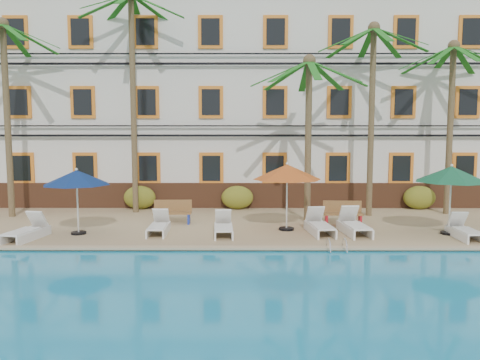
{
  "coord_description": "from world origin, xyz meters",
  "views": [
    {
      "loc": [
        -0.08,
        -15.15,
        3.88
      ],
      "look_at": [
        -0.13,
        3.0,
        2.0
      ],
      "focal_mm": 35.0,
      "sensor_mm": 36.0,
      "label": 1
    }
  ],
  "objects_px": {
    "palm_d": "(372,92)",
    "bench_right": "(343,213)",
    "palm_e": "(451,102)",
    "lounger_a": "(27,231)",
    "palm_b": "(133,74)",
    "umbrella_green": "(451,174)",
    "bench_left": "(172,212)",
    "pool_ladder": "(336,250)",
    "palm_a": "(6,90)",
    "lounger_e": "(354,225)",
    "lounger_c": "(223,227)",
    "lounger_b": "(159,226)",
    "lounger_f": "(464,230)",
    "umbrella_red": "(287,172)",
    "lounger_d": "(319,225)",
    "umbrella_blue": "(77,178)",
    "palm_c": "(309,113)"
  },
  "relations": [
    {
      "from": "palm_b",
      "to": "lounger_b",
      "type": "bearing_deg",
      "value": -67.69
    },
    {
      "from": "palm_c",
      "to": "bench_right",
      "type": "bearing_deg",
      "value": -23.57
    },
    {
      "from": "pool_ladder",
      "to": "palm_d",
      "type": "bearing_deg",
      "value": 66.3
    },
    {
      "from": "palm_c",
      "to": "umbrella_blue",
      "type": "height_order",
      "value": "palm_c"
    },
    {
      "from": "palm_d",
      "to": "bench_left",
      "type": "relative_size",
      "value": 5.43
    },
    {
      "from": "lounger_d",
      "to": "bench_left",
      "type": "distance_m",
      "value": 5.82
    },
    {
      "from": "lounger_b",
      "to": "bench_left",
      "type": "xyz_separation_m",
      "value": [
        0.22,
        1.84,
        0.2
      ]
    },
    {
      "from": "lounger_f",
      "to": "bench_right",
      "type": "relative_size",
      "value": 1.19
    },
    {
      "from": "umbrella_red",
      "to": "lounger_d",
      "type": "distance_m",
      "value": 2.24
    },
    {
      "from": "palm_d",
      "to": "palm_a",
      "type": "bearing_deg",
      "value": -178.93
    },
    {
      "from": "lounger_a",
      "to": "bench_right",
      "type": "bearing_deg",
      "value": 12.76
    },
    {
      "from": "palm_a",
      "to": "bench_left",
      "type": "height_order",
      "value": "palm_a"
    },
    {
      "from": "lounger_f",
      "to": "umbrella_green",
      "type": "bearing_deg",
      "value": 111.47
    },
    {
      "from": "palm_c",
      "to": "lounger_e",
      "type": "distance_m",
      "value": 4.83
    },
    {
      "from": "palm_a",
      "to": "pool_ladder",
      "type": "bearing_deg",
      "value": -23.76
    },
    {
      "from": "umbrella_green",
      "to": "lounger_a",
      "type": "height_order",
      "value": "umbrella_green"
    },
    {
      "from": "palm_d",
      "to": "bench_right",
      "type": "distance_m",
      "value": 5.44
    },
    {
      "from": "lounger_d",
      "to": "umbrella_green",
      "type": "bearing_deg",
      "value": -1.32
    },
    {
      "from": "palm_b",
      "to": "bench_right",
      "type": "relative_size",
      "value": 6.42
    },
    {
      "from": "palm_d",
      "to": "lounger_e",
      "type": "height_order",
      "value": "palm_d"
    },
    {
      "from": "palm_a",
      "to": "lounger_f",
      "type": "relative_size",
      "value": 4.6
    },
    {
      "from": "bench_right",
      "to": "umbrella_blue",
      "type": "bearing_deg",
      "value": -170.02
    },
    {
      "from": "lounger_c",
      "to": "bench_right",
      "type": "bearing_deg",
      "value": 21.94
    },
    {
      "from": "lounger_c",
      "to": "lounger_a",
      "type": "bearing_deg",
      "value": -174.08
    },
    {
      "from": "umbrella_blue",
      "to": "lounger_a",
      "type": "relative_size",
      "value": 1.19
    },
    {
      "from": "palm_e",
      "to": "lounger_a",
      "type": "bearing_deg",
      "value": -163.1
    },
    {
      "from": "palm_a",
      "to": "palm_c",
      "type": "relative_size",
      "value": 1.25
    },
    {
      "from": "palm_a",
      "to": "palm_d",
      "type": "height_order",
      "value": "palm_a"
    },
    {
      "from": "palm_b",
      "to": "umbrella_green",
      "type": "bearing_deg",
      "value": -20.6
    },
    {
      "from": "lounger_e",
      "to": "bench_right",
      "type": "height_order",
      "value": "lounger_e"
    },
    {
      "from": "umbrella_red",
      "to": "lounger_e",
      "type": "relative_size",
      "value": 1.22
    },
    {
      "from": "palm_b",
      "to": "lounger_e",
      "type": "xyz_separation_m",
      "value": [
        8.81,
        -4.5,
        -5.87
      ]
    },
    {
      "from": "palm_c",
      "to": "lounger_f",
      "type": "bearing_deg",
      "value": -30.58
    },
    {
      "from": "bench_left",
      "to": "pool_ladder",
      "type": "relative_size",
      "value": 2.03
    },
    {
      "from": "palm_c",
      "to": "lounger_c",
      "type": "xyz_separation_m",
      "value": [
        -3.29,
        -2.44,
        -4.1
      ]
    },
    {
      "from": "lounger_e",
      "to": "pool_ladder",
      "type": "xyz_separation_m",
      "value": [
        -1.08,
        -2.28,
        -0.31
      ]
    },
    {
      "from": "umbrella_blue",
      "to": "umbrella_green",
      "type": "height_order",
      "value": "umbrella_green"
    },
    {
      "from": "palm_b",
      "to": "palm_e",
      "type": "relative_size",
      "value": 1.3
    },
    {
      "from": "lounger_e",
      "to": "lounger_c",
      "type": "bearing_deg",
      "value": -177.37
    },
    {
      "from": "lounger_c",
      "to": "lounger_d",
      "type": "bearing_deg",
      "value": 4.03
    },
    {
      "from": "palm_d",
      "to": "bench_right",
      "type": "height_order",
      "value": "palm_d"
    },
    {
      "from": "palm_b",
      "to": "lounger_c",
      "type": "xyz_separation_m",
      "value": [
        4.16,
        -4.71,
        -5.9
      ]
    },
    {
      "from": "lounger_d",
      "to": "umbrella_red",
      "type": "bearing_deg",
      "value": 151.59
    },
    {
      "from": "bench_right",
      "to": "palm_e",
      "type": "bearing_deg",
      "value": 25.36
    },
    {
      "from": "lounger_f",
      "to": "pool_ladder",
      "type": "xyz_separation_m",
      "value": [
        -4.69,
        -1.57,
        -0.28
      ]
    },
    {
      "from": "bench_left",
      "to": "pool_ladder",
      "type": "height_order",
      "value": "bench_left"
    },
    {
      "from": "umbrella_blue",
      "to": "umbrella_green",
      "type": "distance_m",
      "value": 13.19
    },
    {
      "from": "palm_d",
      "to": "lounger_e",
      "type": "relative_size",
      "value": 3.98
    },
    {
      "from": "bench_right",
      "to": "lounger_b",
      "type": "bearing_deg",
      "value": -166.81
    },
    {
      "from": "palm_b",
      "to": "palm_e",
      "type": "bearing_deg",
      "value": -1.75
    }
  ]
}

